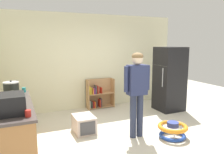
{
  "coord_description": "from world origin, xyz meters",
  "views": [
    {
      "loc": [
        -2.12,
        -3.77,
        1.92
      ],
      "look_at": [
        -0.15,
        0.66,
        1.15
      ],
      "focal_mm": 35.44,
      "sensor_mm": 36.0,
      "label": 1
    }
  ],
  "objects_px": {
    "standing_person": "(137,86)",
    "crock_pot": "(11,89)",
    "banana_bunch": "(10,98)",
    "ketchup_bottle": "(13,99)",
    "baby_walker": "(173,130)",
    "red_cup": "(28,113)",
    "amber_bottle": "(17,88)",
    "pet_carrier": "(84,124)",
    "refrigerator": "(169,79)",
    "kitchen_counter": "(13,129)",
    "yellow_cup": "(1,100)",
    "bookshelf": "(98,95)",
    "teal_cup": "(24,90)",
    "microwave": "(12,104)"
  },
  "relations": [
    {
      "from": "ketchup_bottle",
      "to": "red_cup",
      "type": "distance_m",
      "value": 0.72
    },
    {
      "from": "pet_carrier",
      "to": "refrigerator",
      "type": "bearing_deg",
      "value": 11.91
    },
    {
      "from": "banana_bunch",
      "to": "yellow_cup",
      "type": "height_order",
      "value": "yellow_cup"
    },
    {
      "from": "standing_person",
      "to": "crock_pot",
      "type": "height_order",
      "value": "standing_person"
    },
    {
      "from": "kitchen_counter",
      "to": "standing_person",
      "type": "height_order",
      "value": "standing_person"
    },
    {
      "from": "standing_person",
      "to": "amber_bottle",
      "type": "xyz_separation_m",
      "value": [
        -2.17,
        1.1,
        -0.05
      ]
    },
    {
      "from": "crock_pot",
      "to": "banana_bunch",
      "type": "distance_m",
      "value": 0.31
    },
    {
      "from": "pet_carrier",
      "to": "red_cup",
      "type": "height_order",
      "value": "red_cup"
    },
    {
      "from": "pet_carrier",
      "to": "red_cup",
      "type": "relative_size",
      "value": 5.81
    },
    {
      "from": "refrigerator",
      "to": "crock_pot",
      "type": "bearing_deg",
      "value": -174.04
    },
    {
      "from": "teal_cup",
      "to": "refrigerator",
      "type": "bearing_deg",
      "value": 2.5
    },
    {
      "from": "standing_person",
      "to": "refrigerator",
      "type": "bearing_deg",
      "value": 34.54
    },
    {
      "from": "bookshelf",
      "to": "ketchup_bottle",
      "type": "distance_m",
      "value": 3.13
    },
    {
      "from": "red_cup",
      "to": "yellow_cup",
      "type": "relative_size",
      "value": 1.0
    },
    {
      "from": "kitchen_counter",
      "to": "standing_person",
      "type": "bearing_deg",
      "value": -5.49
    },
    {
      "from": "kitchen_counter",
      "to": "baby_walker",
      "type": "relative_size",
      "value": 3.29
    },
    {
      "from": "pet_carrier",
      "to": "teal_cup",
      "type": "xyz_separation_m",
      "value": [
        -1.14,
        0.4,
        0.77
      ]
    },
    {
      "from": "refrigerator",
      "to": "amber_bottle",
      "type": "relative_size",
      "value": 7.24
    },
    {
      "from": "microwave",
      "to": "baby_walker",
      "type": "bearing_deg",
      "value": -0.24
    },
    {
      "from": "yellow_cup",
      "to": "banana_bunch",
      "type": "bearing_deg",
      "value": 51.41
    },
    {
      "from": "teal_cup",
      "to": "banana_bunch",
      "type": "bearing_deg",
      "value": -115.34
    },
    {
      "from": "bookshelf",
      "to": "ketchup_bottle",
      "type": "height_order",
      "value": "ketchup_bottle"
    },
    {
      "from": "pet_carrier",
      "to": "yellow_cup",
      "type": "xyz_separation_m",
      "value": [
        -1.53,
        -0.32,
        0.77
      ]
    },
    {
      "from": "baby_walker",
      "to": "yellow_cup",
      "type": "height_order",
      "value": "yellow_cup"
    },
    {
      "from": "kitchen_counter",
      "to": "refrigerator",
      "type": "height_order",
      "value": "refrigerator"
    },
    {
      "from": "ketchup_bottle",
      "to": "teal_cup",
      "type": "relative_size",
      "value": 2.59
    },
    {
      "from": "bookshelf",
      "to": "yellow_cup",
      "type": "bearing_deg",
      "value": -142.59
    },
    {
      "from": "standing_person",
      "to": "crock_pot",
      "type": "distance_m",
      "value": 2.41
    },
    {
      "from": "bookshelf",
      "to": "teal_cup",
      "type": "relative_size",
      "value": 8.95
    },
    {
      "from": "teal_cup",
      "to": "yellow_cup",
      "type": "height_order",
      "value": "same"
    },
    {
      "from": "microwave",
      "to": "amber_bottle",
      "type": "xyz_separation_m",
      "value": [
        0.1,
        1.41,
        -0.04
      ]
    },
    {
      "from": "refrigerator",
      "to": "amber_bottle",
      "type": "height_order",
      "value": "refrigerator"
    },
    {
      "from": "ketchup_bottle",
      "to": "amber_bottle",
      "type": "bearing_deg",
      "value": 85.24
    },
    {
      "from": "standing_person",
      "to": "ketchup_bottle",
      "type": "bearing_deg",
      "value": 177.2
    },
    {
      "from": "amber_bottle",
      "to": "ketchup_bottle",
      "type": "bearing_deg",
      "value": -94.76
    },
    {
      "from": "crock_pot",
      "to": "teal_cup",
      "type": "bearing_deg",
      "value": 48.31
    },
    {
      "from": "banana_bunch",
      "to": "red_cup",
      "type": "distance_m",
      "value": 1.11
    },
    {
      "from": "baby_walker",
      "to": "red_cup",
      "type": "distance_m",
      "value": 2.84
    },
    {
      "from": "bookshelf",
      "to": "ketchup_bottle",
      "type": "bearing_deg",
      "value": -137.09
    },
    {
      "from": "pet_carrier",
      "to": "standing_person",
      "type": "bearing_deg",
      "value": -35.63
    },
    {
      "from": "red_cup",
      "to": "crock_pot",
      "type": "bearing_deg",
      "value": 98.75
    },
    {
      "from": "refrigerator",
      "to": "baby_walker",
      "type": "xyz_separation_m",
      "value": [
        -1.11,
        -1.55,
        -0.73
      ]
    },
    {
      "from": "banana_bunch",
      "to": "ketchup_bottle",
      "type": "xyz_separation_m",
      "value": [
        0.06,
        -0.39,
        0.07
      ]
    },
    {
      "from": "red_cup",
      "to": "microwave",
      "type": "bearing_deg",
      "value": 127.25
    },
    {
      "from": "standing_person",
      "to": "banana_bunch",
      "type": "xyz_separation_m",
      "value": [
        -2.31,
        0.5,
        -0.12
      ]
    },
    {
      "from": "bookshelf",
      "to": "teal_cup",
      "type": "xyz_separation_m",
      "value": [
        -2.04,
        -1.15,
        0.58
      ]
    },
    {
      "from": "bookshelf",
      "to": "banana_bunch",
      "type": "distance_m",
      "value": 2.91
    },
    {
      "from": "pet_carrier",
      "to": "baby_walker",
      "type": "bearing_deg",
      "value": -32.07
    },
    {
      "from": "pet_carrier",
      "to": "microwave",
      "type": "height_order",
      "value": "microwave"
    },
    {
      "from": "pet_carrier",
      "to": "ketchup_bottle",
      "type": "relative_size",
      "value": 2.24
    }
  ]
}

